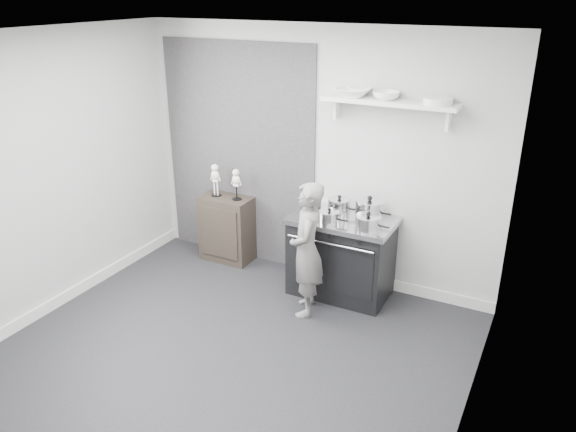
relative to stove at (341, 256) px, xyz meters
The scene contains 16 objects.
ground 1.60m from the stove, 107.37° to the right, with size 4.00×4.00×0.00m, color black.
room_shell 1.88m from the stove, 112.54° to the right, with size 4.02×3.62×2.71m.
wall_shelf 1.63m from the stove, 30.71° to the left, with size 1.30×0.26×0.24m.
stove is the anchor object (origin of this frame).
side_cabinet 1.50m from the stove, behind, with size 0.60×0.35×0.78m, color black.
child 0.58m from the stove, 107.93° to the right, with size 0.49×0.32×1.36m, color slate.
pot_front_left 0.60m from the stove, 166.99° to the right, with size 0.30×0.21×0.20m.
pot_back_left 0.52m from the stove, 129.76° to the left, with size 0.32×0.24×0.20m.
pot_back_right 0.59m from the stove, 19.54° to the left, with size 0.37×0.28×0.25m.
pot_front_right 0.62m from the stove, 26.84° to the right, with size 0.34×0.25×0.19m.
pot_front_center 0.52m from the stove, 113.99° to the right, with size 0.30×0.21×0.16m.
skeleton_full 1.73m from the stove, behind, with size 0.12×0.08×0.44m, color silver, non-canonical shape.
skeleton_torso 1.46m from the stove, behind, with size 0.12×0.07×0.41m, color silver, non-canonical shape.
bowl_large 1.66m from the stove, 96.53° to the left, with size 0.33×0.33×0.08m, color white.
bowl_small 1.69m from the stove, 32.19° to the left, with size 0.25×0.25×0.08m, color white.
plate_stack 1.83m from the stove, 13.80° to the left, with size 0.26×0.26×0.06m, color white.
Camera 1 is at (2.36, -3.43, 3.02)m, focal length 35.00 mm.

